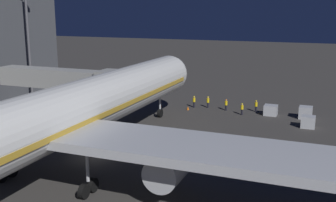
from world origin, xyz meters
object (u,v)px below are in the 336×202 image
at_px(ground_crew_under_port_wing, 256,106).
at_px(airliner_at_gate, 31,128).
at_px(apron_floodlight_mast, 28,32).
at_px(traffic_cone_nose_starboard, 161,106).
at_px(baggage_container_near_belt, 306,113).
at_px(ground_crew_by_belt_loader, 194,101).
at_px(ground_crew_near_nose_gear, 208,101).
at_px(ground_crew_marshaller_fwd, 226,104).
at_px(jet_bridge, 71,80).
at_px(ground_crew_by_tug, 242,108).
at_px(baggage_container_far_row, 308,122).
at_px(baggage_container_mid_row, 271,110).
at_px(traffic_cone_nose_port, 188,108).

bearing_deg(ground_crew_under_port_wing, airliner_at_gate, 70.86).
bearing_deg(apron_floodlight_mast, traffic_cone_nose_starboard, -177.07).
bearing_deg(baggage_container_near_belt, ground_crew_by_belt_loader, -1.65).
height_order(ground_crew_near_nose_gear, ground_crew_by_belt_loader, ground_crew_by_belt_loader).
bearing_deg(ground_crew_marshaller_fwd, ground_crew_under_port_wing, -169.15).
relative_size(airliner_at_gate, apron_floodlight_mast, 3.43).
bearing_deg(jet_bridge, ground_crew_marshaller_fwd, -143.54).
bearing_deg(ground_crew_marshaller_fwd, airliner_at_gate, 77.20).
xyz_separation_m(jet_bridge, apron_floodlight_mast, (15.19, -10.26, 5.38)).
xyz_separation_m(apron_floodlight_mast, ground_crew_near_nose_gear, (-30.07, -3.64, -10.00)).
bearing_deg(jet_bridge, ground_crew_by_tug, -150.87).
relative_size(baggage_container_far_row, ground_crew_under_port_wing, 0.99).
bearing_deg(jet_bridge, traffic_cone_nose_starboard, -125.29).
height_order(ground_crew_marshaller_fwd, ground_crew_under_port_wing, ground_crew_under_port_wing).
relative_size(jet_bridge, baggage_container_mid_row, 10.33).
bearing_deg(ground_crew_near_nose_gear, apron_floodlight_mast, 6.90).
bearing_deg(jet_bridge, ground_crew_under_port_wing, -147.65).
height_order(baggage_container_near_belt, ground_crew_near_nose_gear, ground_crew_near_nose_gear).
bearing_deg(traffic_cone_nose_port, ground_crew_near_nose_gear, -134.07).
height_order(apron_floodlight_mast, baggage_container_far_row, apron_floodlight_mast).
height_order(ground_crew_by_belt_loader, traffic_cone_nose_port, ground_crew_by_belt_loader).
distance_m(jet_bridge, traffic_cone_nose_starboard, 15.01).
height_order(baggage_container_near_belt, baggage_container_far_row, baggage_container_near_belt).
height_order(baggage_container_far_row, traffic_cone_nose_starboard, baggage_container_far_row).
xyz_separation_m(jet_bridge, ground_crew_near_nose_gear, (-14.88, -13.90, -4.62)).
xyz_separation_m(baggage_container_near_belt, ground_crew_under_port_wing, (6.98, -1.26, 0.11)).
height_order(baggage_container_near_belt, ground_crew_by_tug, ground_crew_by_tug).
distance_m(baggage_container_mid_row, baggage_container_far_row, 7.08).
distance_m(baggage_container_near_belt, baggage_container_mid_row, 4.70).
relative_size(airliner_at_gate, ground_crew_near_nose_gear, 36.77).
bearing_deg(apron_floodlight_mast, traffic_cone_nose_port, -177.53).
xyz_separation_m(ground_crew_by_belt_loader, ground_crew_under_port_wing, (-9.27, -0.79, -0.05)).
bearing_deg(ground_crew_by_belt_loader, airliner_at_gate, 85.60).
xyz_separation_m(airliner_at_gate, ground_crew_by_belt_loader, (-2.57, -33.33, -4.51)).
xyz_separation_m(apron_floodlight_mast, ground_crew_under_port_wing, (-37.34, -3.77, -10.03)).
height_order(ground_crew_near_nose_gear, ground_crew_marshaller_fwd, ground_crew_near_nose_gear).
distance_m(jet_bridge, traffic_cone_nose_port, 17.77).
xyz_separation_m(baggage_container_near_belt, ground_crew_marshaller_fwd, (11.25, -0.44, 0.10)).
bearing_deg(baggage_container_far_row, baggage_container_near_belt, -82.44).
height_order(jet_bridge, ground_crew_by_tug, jet_bridge).
distance_m(apron_floodlight_mast, baggage_container_mid_row, 41.00).
bearing_deg(baggage_container_far_row, ground_crew_by_tug, -20.00).
xyz_separation_m(airliner_at_gate, ground_crew_marshaller_fwd, (-7.57, -33.30, -4.56)).
bearing_deg(ground_crew_by_belt_loader, apron_floodlight_mast, 6.06).
height_order(baggage_container_mid_row, ground_crew_by_belt_loader, ground_crew_by_belt_loader).
height_order(baggage_container_mid_row, baggage_container_far_row, baggage_container_far_row).
bearing_deg(airliner_at_gate, ground_crew_marshaller_fwd, -102.80).
relative_size(ground_crew_by_belt_loader, traffic_cone_nose_starboard, 3.29).
xyz_separation_m(apron_floodlight_mast, baggage_container_far_row, (-44.93, 2.10, -10.22)).
relative_size(ground_crew_by_belt_loader, traffic_cone_nose_port, 3.29).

